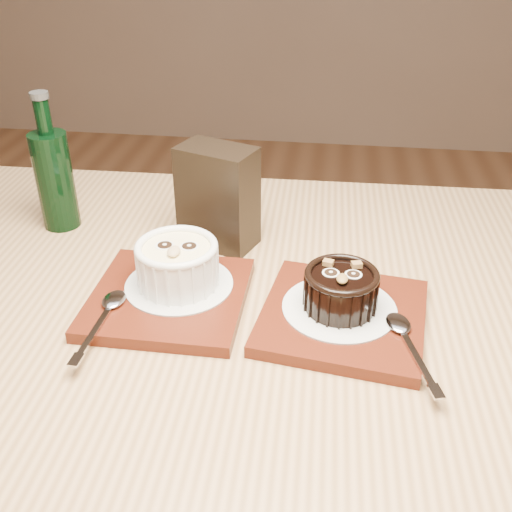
{
  "coord_description": "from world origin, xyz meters",
  "views": [
    {
      "loc": [
        0.07,
        -0.65,
        1.17
      ],
      "look_at": [
        -0.01,
        -0.07,
        0.81
      ],
      "focal_mm": 42.0,
      "sensor_mm": 36.0,
      "label": 1
    }
  ],
  "objects": [
    {
      "name": "green_bottle",
      "position": [
        -0.32,
        0.09,
        0.83
      ],
      "size": [
        0.05,
        0.05,
        0.2
      ],
      "color": "black",
      "rests_on": "table"
    },
    {
      "name": "spoon_left",
      "position": [
        -0.17,
        -0.15,
        0.77
      ],
      "size": [
        0.03,
        0.13,
        0.01
      ],
      "primitive_type": null,
      "rotation": [
        0.0,
        0.0,
        -0.03
      ],
      "color": "#B8BBC1",
      "rests_on": "tray_left"
    },
    {
      "name": "doily_right",
      "position": [
        0.09,
        -0.09,
        0.77
      ],
      "size": [
        0.13,
        0.13,
        0.0
      ],
      "primitive_type": "cylinder",
      "color": "silver",
      "rests_on": "tray_right"
    },
    {
      "name": "spoon_right",
      "position": [
        0.16,
        -0.15,
        0.77
      ],
      "size": [
        0.06,
        0.14,
        0.01
      ],
      "primitive_type": null,
      "rotation": [
        0.0,
        0.0,
        0.27
      ],
      "color": "#B8BBC1",
      "rests_on": "tray_right"
    },
    {
      "name": "tray_right",
      "position": [
        0.09,
        -0.09,
        0.76
      ],
      "size": [
        0.2,
        0.2,
        0.01
      ],
      "primitive_type": "cube",
      "rotation": [
        0.0,
        0.0,
        -0.14
      ],
      "color": "#551C0E",
      "rests_on": "table"
    },
    {
      "name": "ramekin_white",
      "position": [
        -0.1,
        -0.07,
        0.8
      ],
      "size": [
        0.1,
        0.1,
        0.06
      ],
      "rotation": [
        0.0,
        0.0,
        0.06
      ],
      "color": "white",
      "rests_on": "doily_left"
    },
    {
      "name": "condiment_stand",
      "position": [
        -0.08,
        0.07,
        0.82
      ],
      "size": [
        0.11,
        0.09,
        0.14
      ],
      "primitive_type": "cube",
      "rotation": [
        0.0,
        0.0,
        -0.36
      ],
      "color": "black",
      "rests_on": "table"
    },
    {
      "name": "doily_left",
      "position": [
        -0.1,
        -0.07,
        0.77
      ],
      "size": [
        0.13,
        0.13,
        0.0
      ],
      "primitive_type": "cylinder",
      "color": "silver",
      "rests_on": "tray_left"
    },
    {
      "name": "ramekin_dark",
      "position": [
        0.09,
        -0.09,
        0.79
      ],
      "size": [
        0.08,
        0.08,
        0.05
      ],
      "rotation": [
        0.0,
        0.0,
        0.0
      ],
      "color": "black",
      "rests_on": "doily_right"
    },
    {
      "name": "table",
      "position": [
        -0.03,
        -0.1,
        0.66
      ],
      "size": [
        1.22,
        0.82,
        0.75
      ],
      "rotation": [
        0.0,
        0.0,
        0.02
      ],
      "color": "olive",
      "rests_on": "ground"
    },
    {
      "name": "tray_left",
      "position": [
        -0.11,
        -0.08,
        0.76
      ],
      "size": [
        0.18,
        0.18,
        0.01
      ],
      "primitive_type": "cube",
      "rotation": [
        0.0,
        0.0,
        -0.01
      ],
      "color": "#551C0E",
      "rests_on": "table"
    }
  ]
}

